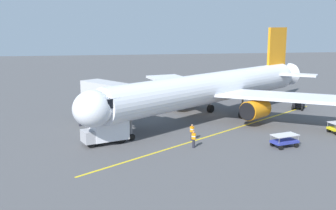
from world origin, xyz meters
The scene contains 10 objects.
ground_plane centered at (0.00, 0.00, 0.00)m, with size 220.00×220.00×0.00m, color #4C4C4F.
apron_lead_in_line centered at (0.95, 8.48, 0.01)m, with size 0.24×40.00×0.01m, color yellow.
airplane centered at (0.72, 2.32, 4.00)m, with size 34.92×31.28×11.50m.
jet_bridge centered at (13.01, 4.57, 3.76)m, with size 8.44×10.37×5.40m.
ground_crew_marshaller centered at (17.48, 3.33, 0.89)m, with size 0.36×0.46×1.71m.
ground_crew_wing_walker centered at (5.58, 11.38, 0.89)m, with size 0.44×0.47×1.71m.
ground_crew_loader centered at (6.04, 14.04, 0.89)m, with size 0.47×0.39×1.71m.
baggage_cart_near_nose centered at (-2.93, 15.26, 0.66)m, with size 2.87×2.09×1.27m.
box_truck_portside centered at (14.54, 11.19, 1.39)m, with size 4.99×3.41×2.62m.
belt_loader_starboard_side centered at (-13.00, -1.50, 0.71)m, with size 3.60×4.44×2.32m.
Camera 1 is at (14.94, 51.50, 12.02)m, focal length 43.36 mm.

